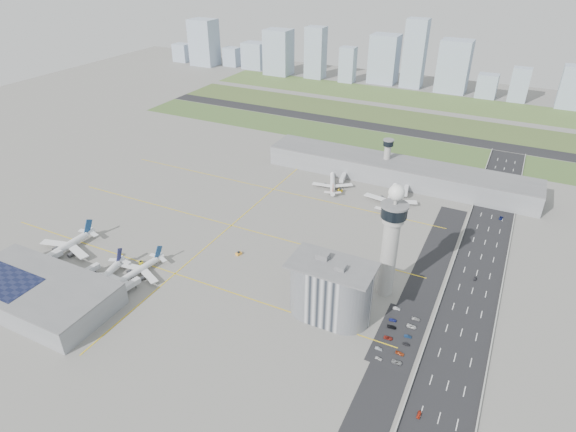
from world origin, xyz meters
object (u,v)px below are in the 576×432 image
at_px(airplane_near_a, 63,244).
at_px(car_lot_0, 379,358).
at_px(car_lot_2, 388,338).
at_px(car_hw_2, 501,218).
at_px(car_lot_8, 406,344).
at_px(airplane_near_c, 136,268).
at_px(jet_bridge_far_1, 406,188).
at_px(car_lot_5, 397,308).
at_px(car_lot_4, 393,320).
at_px(car_lot_6, 397,362).
at_px(control_tower, 391,237).
at_px(tug_1, 141,262).
at_px(car_hw_1, 475,279).
at_px(tug_5, 389,219).
at_px(admin_building, 330,290).
at_px(car_lot_9, 408,336).
at_px(jet_bridge_near_1, 77,279).
at_px(car_lot_11, 416,319).
at_px(car_lot_10, 412,326).
at_px(tug_0, 120,255).
at_px(car_hw_0, 419,415).
at_px(jet_bridge_near_2, 118,294).
at_px(car_lot_1, 379,349).
at_px(jet_bridge_far_0, 344,176).
at_px(car_lot_7, 400,353).
at_px(tug_2, 157,256).
at_px(secondary_tower, 387,155).
at_px(jet_bridge_near_0, 40,265).
at_px(car_hw_4, 490,181).
at_px(airplane_near_b, 102,275).
at_px(tug_4, 340,190).
at_px(airplane_far_b, 391,194).
at_px(airplane_far_a, 333,181).

distance_m(airplane_near_a, car_lot_0, 197.52).
distance_m(car_lot_2, car_hw_2, 150.69).
bearing_deg(car_lot_8, airplane_near_c, 95.87).
height_order(jet_bridge_far_1, car_lot_5, jet_bridge_far_1).
distance_m(car_lot_4, car_hw_2, 138.33).
relative_size(car_lot_5, car_lot_8, 1.18).
bearing_deg(car_lot_6, airplane_near_c, 90.58).
xyz_separation_m(control_tower, car_lot_6, (20.05, -47.25, -34.40)).
distance_m(tug_1, car_hw_1, 193.14).
height_order(airplane_near_c, car_lot_0, airplane_near_c).
xyz_separation_m(tug_5, car_lot_6, (39.49, -123.20, -0.32)).
distance_m(car_lot_0, car_lot_5, 37.23).
height_order(admin_building, car_lot_9, admin_building).
relative_size(jet_bridge_near_1, car_lot_9, 3.95).
relative_size(airplane_near_c, car_lot_4, 9.94).
bearing_deg(car_lot_8, car_lot_11, 0.33).
relative_size(car_lot_6, car_lot_8, 1.42).
distance_m(control_tower, car_lot_2, 49.93).
bearing_deg(admin_building, car_lot_10, 12.26).
xyz_separation_m(admin_building, car_lot_8, (40.96, -4.12, -14.75)).
bearing_deg(airplane_near_a, car_hw_2, 126.53).
bearing_deg(tug_0, car_hw_0, -93.07).
xyz_separation_m(control_tower, jet_bridge_near_2, (-125.00, -69.00, -32.19)).
relative_size(tug_5, car_lot_6, 0.72).
distance_m(car_lot_0, car_lot_1, 6.13).
relative_size(jet_bridge_far_0, car_lot_6, 3.03).
distance_m(car_lot_4, car_lot_7, 22.43).
distance_m(tug_1, tug_2, 10.55).
bearing_deg(car_lot_9, car_hw_1, -29.20).
distance_m(secondary_tower, jet_bridge_far_1, 32.60).
relative_size(jet_bridge_near_0, jet_bridge_near_2, 1.00).
xyz_separation_m(jet_bridge_near_1, jet_bridge_far_0, (85.00, 193.00, 0.00)).
distance_m(car_lot_10, car_lot_11, 6.39).
height_order(car_lot_0, car_hw_0, car_hw_0).
relative_size(airplane_near_c, tug_0, 11.86).
xyz_separation_m(car_hw_1, car_hw_4, (-7.47, 137.72, 0.09)).
distance_m(admin_building, car_lot_10, 43.73).
xyz_separation_m(control_tower, car_lot_11, (20.92, -14.89, -34.44)).
bearing_deg(airplane_near_b, admin_building, 94.08).
bearing_deg(tug_4, jet_bridge_far_0, -166.82).
relative_size(jet_bridge_near_0, car_lot_9, 3.95).
bearing_deg(airplane_near_a, tug_2, 113.72).
height_order(airplane_near_c, airplane_far_b, airplane_far_b).
distance_m(car_lot_6, car_lot_9, 18.39).
height_order(jet_bridge_far_0, car_lot_6, jet_bridge_far_0).
xyz_separation_m(jet_bridge_far_1, car_hw_2, (68.90, -11.92, -2.20)).
distance_m(tug_0, car_lot_9, 173.75).
bearing_deg(airplane_far_a, car_lot_10, -166.02).
relative_size(airplane_near_a, car_lot_4, 11.87).
distance_m(control_tower, jet_bridge_far_0, 145.99).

